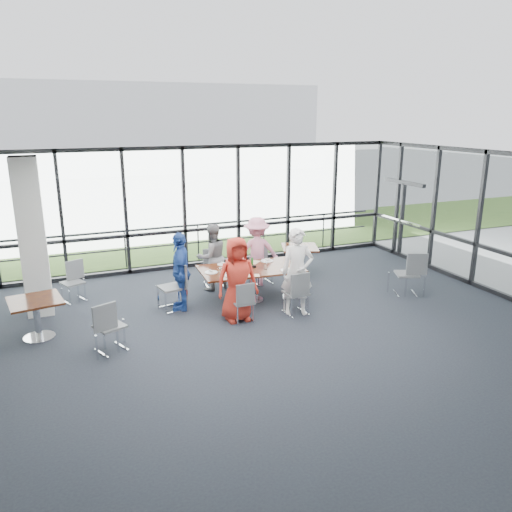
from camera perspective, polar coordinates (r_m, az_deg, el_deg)
name	(u,v)px	position (r m, az deg, el deg)	size (l,w,h in m)	color
floor	(257,343)	(9.11, 0.16, -9.97)	(12.00, 10.00, 0.02)	#21232F
ceiling	(257,163)	(8.23, 0.17, 10.58)	(12.00, 10.00, 0.04)	white
wall_front	(490,415)	(4.69, 25.19, -16.11)	(12.00, 0.10, 3.20)	silver
curtain_wall_back	(184,208)	(13.17, -8.20, 5.42)	(12.00, 0.10, 3.20)	white
exit_door	(402,220)	(14.83, 16.32, 3.95)	(0.12, 1.60, 2.10)	black
structural_column	(32,238)	(10.84, -24.21, 1.90)	(0.50, 0.50, 3.20)	white
apron	(151,229)	(18.29, -11.89, 3.01)	(80.00, 70.00, 0.02)	gray
grass_strip	(163,241)	(16.37, -10.58, 1.68)	(80.00, 5.00, 0.01)	#355020
hangar_main	(146,127)	(40.22, -12.43, 14.22)	(24.00, 10.00, 6.00)	white
guard_rail	(180,244)	(13.97, -8.63, 1.39)	(0.06, 0.06, 12.00)	#2D2D33
main_table	(251,273)	(10.84, -0.60, -1.90)	(2.26, 1.34, 0.75)	#3B1912
side_table_left	(35,305)	(9.88, -23.90, -5.19)	(1.02, 1.02, 0.75)	#3B1912
side_table_right	(300,251)	(12.61, 5.00, 0.56)	(1.12, 1.12, 0.75)	#3B1912
diner_near_left	(237,279)	(9.78, -2.18, -2.68)	(0.83, 0.54, 1.69)	red
diner_near_right	(297,272)	(10.09, 4.74, -1.83)	(0.65, 0.48, 1.79)	white
diner_far_left	(212,257)	(11.56, -5.05, -0.11)	(0.76, 0.47, 1.57)	gray
diner_far_right	(257,252)	(11.80, 0.09, 0.51)	(1.07, 0.55, 1.65)	pink
diner_end	(181,271)	(10.45, -8.60, -1.74)	(0.97, 0.53, 1.66)	#264DA8
chair_main_nl	(243,302)	(9.85, -1.55, -5.27)	(0.40, 0.40, 0.81)	slate
chair_main_nr	(296,293)	(10.22, 4.59, -4.24)	(0.44, 0.44, 0.90)	slate
chair_main_fl	(215,269)	(11.79, -4.74, -1.54)	(0.43, 0.43, 0.87)	slate
chair_main_fr	(263,266)	(12.02, 0.75, -1.19)	(0.42, 0.42, 0.85)	slate
chair_main_end	(172,287)	(10.55, -9.61, -3.55)	(0.48, 0.48, 0.98)	slate
chair_spare_la	(110,326)	(8.99, -16.37, -7.72)	(0.45, 0.45, 0.92)	slate
chair_spare_lb	(73,283)	(11.57, -20.22, -2.88)	(0.42, 0.42, 0.86)	slate
chair_spare_r	(407,274)	(11.75, 16.87, -1.98)	(0.48, 0.48, 0.98)	slate
plate_nl	(232,276)	(10.29, -2.77, -2.26)	(0.27, 0.27, 0.01)	white
plate_nr	(287,270)	(10.65, 3.57, -1.63)	(0.28, 0.28, 0.01)	white
plate_fl	(223,264)	(11.07, -3.79, -0.96)	(0.26, 0.26, 0.01)	white
plate_fr	(267,261)	(11.31, 1.27, -0.55)	(0.29, 0.29, 0.01)	white
plate_end	(211,272)	(10.53, -5.14, -1.87)	(0.27, 0.27, 0.01)	white
tumbler_a	(241,270)	(10.43, -1.75, -1.65)	(0.07, 0.07, 0.13)	white
tumbler_b	(266,266)	(10.70, 1.10, -1.14)	(0.07, 0.07, 0.15)	white
tumbler_c	(251,261)	(11.08, -0.60, -0.56)	(0.07, 0.07, 0.14)	white
tumbler_d	(220,271)	(10.39, -4.09, -1.74)	(0.07, 0.07, 0.14)	white
menu_a	(253,276)	(10.30, -0.35, -2.25)	(0.28, 0.19, 0.00)	white
menu_b	(296,268)	(10.83, 4.61, -1.38)	(0.30, 0.21, 0.00)	white
menu_c	(254,262)	(11.23, -0.25, -0.71)	(0.30, 0.21, 0.00)	white
condiment_caddy	(254,267)	(10.84, -0.28, -1.22)	(0.10, 0.07, 0.04)	black
ketchup_bottle	(249,264)	(10.76, -0.78, -0.95)	(0.06, 0.06, 0.18)	#A61E00
green_bottle	(252,262)	(10.87, -0.45, -0.72)	(0.05, 0.05, 0.20)	#1D6920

